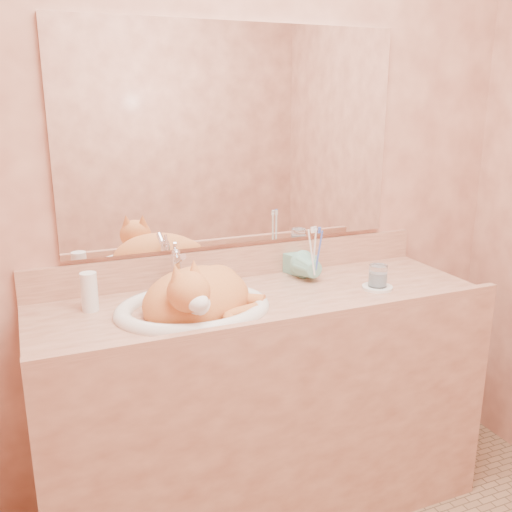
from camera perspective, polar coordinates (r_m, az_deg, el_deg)
name	(u,v)px	position (r m, az deg, el deg)	size (l,w,h in m)	color
wall_back	(235,175)	(2.17, -2.16, 8.09)	(2.40, 0.02, 2.50)	#9B5946
vanity_counter	(263,405)	(2.20, 0.70, -14.72)	(1.60, 0.55, 0.85)	#915641
mirror	(235,137)	(2.14, -2.09, 11.76)	(1.30, 0.02, 0.80)	white
sink_basin	(192,288)	(1.89, -6.37, -3.19)	(0.51, 0.43, 0.16)	white
faucet	(177,270)	(2.06, -7.95, -1.37)	(0.04, 0.12, 0.17)	white
cat	(198,294)	(1.88, -5.85, -3.82)	(0.39, 0.32, 0.21)	#C1622C
soap_dispenser	(311,255)	(2.23, 5.53, 0.06)	(0.08, 0.08, 0.18)	#6DAE9A
toothbrush_cup	(315,271)	(2.16, 5.91, -1.51)	(0.11, 0.11, 0.10)	#6DAE9A
toothbrushes	(315,250)	(2.14, 5.97, 0.59)	(0.04, 0.04, 0.23)	white
saucer	(377,287)	(2.16, 12.03, -3.08)	(0.11, 0.11, 0.01)	white
water_glass	(378,276)	(2.14, 12.10, -1.94)	(0.07, 0.07, 0.08)	white
lotion_bottle	(89,292)	(1.96, -16.33, -3.46)	(0.05, 0.05, 0.13)	white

